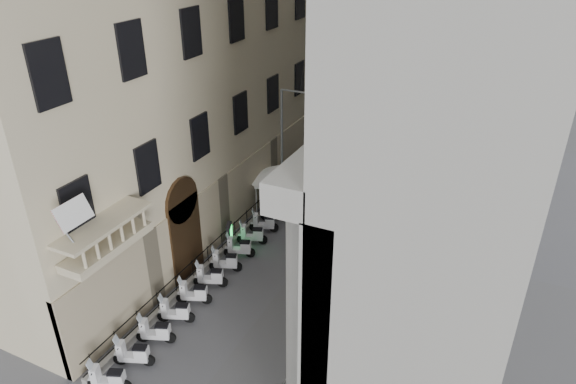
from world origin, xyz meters
name	(u,v)px	position (x,y,z in m)	size (l,w,h in m)	color
iron_fence	(255,223)	(-4.30, 18.00, 0.00)	(0.30, 28.00, 1.40)	black
blue_awning	(421,195)	(4.15, 26.00, 0.00)	(1.60, 3.00, 3.00)	navy
flag	(109,372)	(-4.00, 5.00, 0.00)	(1.00, 1.40, 8.20)	#9E0C11
scooter_1	(136,365)	(-3.30, 5.80, 0.00)	(0.56, 1.40, 1.50)	white
scooter_2	(158,342)	(-3.30, 7.25, 0.00)	(0.56, 1.40, 1.50)	white
scooter_3	(177,321)	(-3.30, 8.70, 0.00)	(0.56, 1.40, 1.50)	white
scooter_4	(195,303)	(-3.30, 10.15, 0.00)	(0.56, 1.40, 1.50)	white
scooter_5	(211,286)	(-3.30, 11.60, 0.00)	(0.56, 1.40, 1.50)	white
scooter_6	(226,271)	(-3.30, 13.04, 0.00)	(0.56, 1.40, 1.50)	white
scooter_7	(240,257)	(-3.30, 14.49, 0.00)	(0.56, 1.40, 1.50)	white
scooter_8	(253,243)	(-3.30, 15.94, 0.00)	(0.56, 1.40, 1.50)	white
scooter_9	(264,231)	(-3.30, 17.39, 0.00)	(0.56, 1.40, 1.50)	white
scooter_10	(275,220)	(-3.30, 18.84, 0.00)	(0.56, 1.40, 1.50)	white
scooter_11	(285,210)	(-3.30, 20.29, 0.00)	(0.56, 1.40, 1.50)	white
scooter_12	(295,200)	(-3.30, 21.74, 0.00)	(0.56, 1.40, 1.50)	white
scooter_13	(303,191)	(-3.30, 23.19, 0.00)	(0.56, 1.40, 1.50)	white
scooter_14	(312,183)	(-3.30, 24.64, 0.00)	(0.56, 1.40, 1.50)	white
scooter_15	(319,175)	(-3.30, 26.09, 0.00)	(0.56, 1.40, 1.50)	white
barrier_2	(314,350)	(3.14, 9.77, 0.00)	(0.60, 2.40, 1.10)	#AAADB2
barrier_3	(335,315)	(3.14, 12.27, 0.00)	(0.60, 2.40, 1.10)	#AAADB2
barrier_4	(352,285)	(3.14, 14.77, 0.00)	(0.60, 2.40, 1.10)	#AAADB2
barrier_5	(367,259)	(3.14, 17.27, 0.00)	(0.60, 2.40, 1.10)	#AAADB2
barrier_6	(380,237)	(3.14, 19.77, 0.00)	(0.60, 2.40, 1.10)	#AAADB2
barrier_7	(391,217)	(3.14, 22.27, 0.00)	(0.60, 2.40, 1.10)	#AAADB2
barrier_8	(401,200)	(3.14, 24.77, 0.00)	(0.60, 2.40, 1.10)	#AAADB2
barrier_9	(410,185)	(3.14, 27.27, 0.00)	(0.60, 2.40, 1.10)	#AAADB2
security_tent	(284,177)	(-3.21, 20.00, 2.53)	(3.72, 3.72, 3.03)	white
street_lamp	(286,140)	(-3.45, 20.74, 4.63)	(2.55, 0.22, 7.81)	gray
info_kiosk	(229,237)	(-4.19, 14.93, 0.81)	(0.50, 0.79, 1.61)	black
pedestrian_a	(378,152)	(-0.01, 29.84, 0.99)	(0.72, 0.47, 1.98)	#0E0E38
pedestrian_b	(397,164)	(1.86, 28.16, 0.97)	(0.95, 0.74, 1.95)	black
pedestrian_c	(369,134)	(-1.81, 33.29, 0.94)	(0.92, 0.60, 1.87)	black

